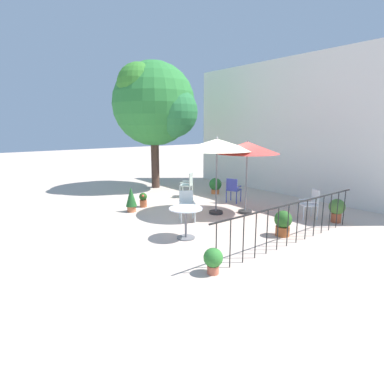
{
  "coord_description": "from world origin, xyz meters",
  "views": [
    {
      "loc": [
        7.65,
        -6.25,
        2.77
      ],
      "look_at": [
        0.0,
        -0.28,
        0.73
      ],
      "focal_mm": 29.73,
      "sensor_mm": 36.0,
      "label": 1
    }
  ],
  "objects_px": {
    "potted_plant_3": "(213,259)",
    "potted_plant_5": "(283,222)",
    "patio_umbrella_1": "(217,145)",
    "potted_plant_1": "(337,209)",
    "patio_chair_0": "(187,204)",
    "patio_chair_1": "(188,183)",
    "potted_plant_2": "(131,199)",
    "potted_plant_0": "(215,185)",
    "patio_chair_2": "(233,188)",
    "cafe_table_0": "(186,217)",
    "patio_chair_3": "(311,202)",
    "potted_plant_4": "(143,199)",
    "patio_umbrella_0": "(247,148)",
    "shade_tree": "(155,104)"
  },
  "relations": [
    {
      "from": "cafe_table_0",
      "to": "potted_plant_3",
      "type": "distance_m",
      "value": 2.04
    },
    {
      "from": "patio_chair_3",
      "to": "potted_plant_4",
      "type": "relative_size",
      "value": 1.76
    },
    {
      "from": "cafe_table_0",
      "to": "potted_plant_0",
      "type": "height_order",
      "value": "cafe_table_0"
    },
    {
      "from": "patio_chair_0",
      "to": "potted_plant_0",
      "type": "bearing_deg",
      "value": 125.51
    },
    {
      "from": "patio_chair_2",
      "to": "potted_plant_3",
      "type": "relative_size",
      "value": 1.77
    },
    {
      "from": "potted_plant_0",
      "to": "potted_plant_3",
      "type": "height_order",
      "value": "potted_plant_0"
    },
    {
      "from": "cafe_table_0",
      "to": "potted_plant_5",
      "type": "distance_m",
      "value": 2.48
    },
    {
      "from": "patio_chair_2",
      "to": "shade_tree",
      "type": "bearing_deg",
      "value": -171.33
    },
    {
      "from": "patio_umbrella_1",
      "to": "patio_chair_1",
      "type": "xyz_separation_m",
      "value": [
        -2.47,
        0.77,
        -1.62
      ]
    },
    {
      "from": "cafe_table_0",
      "to": "patio_umbrella_1",
      "type": "bearing_deg",
      "value": 120.02
    },
    {
      "from": "shade_tree",
      "to": "potted_plant_4",
      "type": "distance_m",
      "value": 4.92
    },
    {
      "from": "patio_chair_1",
      "to": "potted_plant_0",
      "type": "distance_m",
      "value": 1.29
    },
    {
      "from": "patio_umbrella_1",
      "to": "potted_plant_0",
      "type": "height_order",
      "value": "patio_umbrella_1"
    },
    {
      "from": "cafe_table_0",
      "to": "patio_chair_3",
      "type": "xyz_separation_m",
      "value": [
        0.92,
        4.03,
        -0.05
      ]
    },
    {
      "from": "potted_plant_1",
      "to": "potted_plant_4",
      "type": "xyz_separation_m",
      "value": [
        -5.01,
        -3.55,
        -0.14
      ]
    },
    {
      "from": "patio_chair_0",
      "to": "patio_chair_2",
      "type": "xyz_separation_m",
      "value": [
        -0.72,
        2.65,
        0.03
      ]
    },
    {
      "from": "patio_umbrella_0",
      "to": "cafe_table_0",
      "type": "relative_size",
      "value": 2.83
    },
    {
      "from": "shade_tree",
      "to": "patio_chair_3",
      "type": "relative_size",
      "value": 6.21
    },
    {
      "from": "shade_tree",
      "to": "patio_chair_2",
      "type": "height_order",
      "value": "shade_tree"
    },
    {
      "from": "patio_chair_1",
      "to": "potted_plant_3",
      "type": "xyz_separation_m",
      "value": [
        5.57,
        -3.64,
        -0.27
      ]
    },
    {
      "from": "potted_plant_3",
      "to": "potted_plant_5",
      "type": "distance_m",
      "value": 2.85
    },
    {
      "from": "shade_tree",
      "to": "patio_chair_1",
      "type": "height_order",
      "value": "shade_tree"
    },
    {
      "from": "potted_plant_0",
      "to": "potted_plant_4",
      "type": "relative_size",
      "value": 1.3
    },
    {
      "from": "shade_tree",
      "to": "patio_chair_2",
      "type": "distance_m",
      "value": 5.27
    },
    {
      "from": "potted_plant_0",
      "to": "potted_plant_2",
      "type": "height_order",
      "value": "potted_plant_2"
    },
    {
      "from": "potted_plant_2",
      "to": "potted_plant_0",
      "type": "bearing_deg",
      "value": 95.78
    },
    {
      "from": "patio_umbrella_0",
      "to": "cafe_table_0",
      "type": "bearing_deg",
      "value": -76.39
    },
    {
      "from": "potted_plant_5",
      "to": "shade_tree",
      "type": "bearing_deg",
      "value": 173.09
    },
    {
      "from": "potted_plant_2",
      "to": "potted_plant_5",
      "type": "distance_m",
      "value": 4.87
    },
    {
      "from": "patio_chair_0",
      "to": "potted_plant_0",
      "type": "xyz_separation_m",
      "value": [
        -2.28,
        3.19,
        -0.15
      ]
    },
    {
      "from": "patio_chair_0",
      "to": "patio_chair_3",
      "type": "bearing_deg",
      "value": 55.31
    },
    {
      "from": "cafe_table_0",
      "to": "potted_plant_3",
      "type": "height_order",
      "value": "cafe_table_0"
    },
    {
      "from": "patio_umbrella_1",
      "to": "potted_plant_3",
      "type": "xyz_separation_m",
      "value": [
        3.09,
        -2.87,
        -1.88
      ]
    },
    {
      "from": "patio_chair_0",
      "to": "patio_chair_1",
      "type": "relative_size",
      "value": 0.91
    },
    {
      "from": "cafe_table_0",
      "to": "potted_plant_2",
      "type": "bearing_deg",
      "value": 178.26
    },
    {
      "from": "patio_chair_2",
      "to": "potted_plant_0",
      "type": "distance_m",
      "value": 1.66
    },
    {
      "from": "patio_umbrella_1",
      "to": "potted_plant_1",
      "type": "bearing_deg",
      "value": 36.94
    },
    {
      "from": "patio_umbrella_0",
      "to": "patio_chair_2",
      "type": "distance_m",
      "value": 2.09
    },
    {
      "from": "patio_chair_0",
      "to": "patio_chair_1",
      "type": "height_order",
      "value": "patio_chair_1"
    },
    {
      "from": "patio_chair_1",
      "to": "potted_plant_1",
      "type": "distance_m",
      "value": 5.49
    },
    {
      "from": "shade_tree",
      "to": "potted_plant_1",
      "type": "bearing_deg",
      "value": 9.52
    },
    {
      "from": "patio_umbrella_1",
      "to": "patio_chair_2",
      "type": "xyz_separation_m",
      "value": [
        -0.72,
        1.48,
        -1.64
      ]
    },
    {
      "from": "potted_plant_1",
      "to": "cafe_table_0",
      "type": "bearing_deg",
      "value": -110.84
    },
    {
      "from": "patio_chair_1",
      "to": "potted_plant_0",
      "type": "relative_size",
      "value": 1.48
    },
    {
      "from": "patio_umbrella_1",
      "to": "potted_plant_4",
      "type": "relative_size",
      "value": 4.86
    },
    {
      "from": "patio_umbrella_1",
      "to": "potted_plant_4",
      "type": "distance_m",
      "value": 3.21
    },
    {
      "from": "potted_plant_2",
      "to": "potted_plant_4",
      "type": "distance_m",
      "value": 0.7
    },
    {
      "from": "potted_plant_2",
      "to": "potted_plant_5",
      "type": "height_order",
      "value": "potted_plant_2"
    },
    {
      "from": "shade_tree",
      "to": "potted_plant_1",
      "type": "height_order",
      "value": "shade_tree"
    },
    {
      "from": "patio_chair_0",
      "to": "potted_plant_0",
      "type": "distance_m",
      "value": 3.92
    }
  ]
}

